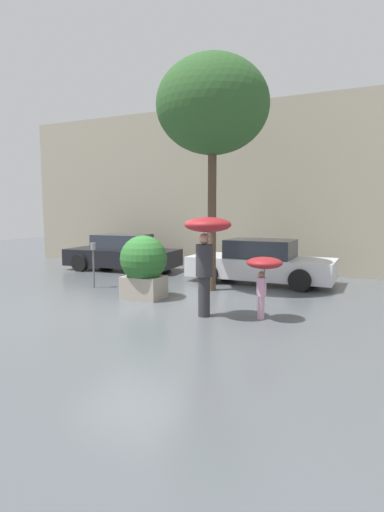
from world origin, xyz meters
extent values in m
plane|color=#51565B|center=(0.00, 0.00, 0.00)|extent=(40.00, 40.00, 0.00)
cube|color=#9E937F|center=(0.00, 6.50, 3.00)|extent=(18.00, 0.30, 6.00)
cube|color=#9E9384|center=(-0.26, 0.94, 0.28)|extent=(0.99, 0.76, 0.56)
sphere|color=#286028|center=(-0.26, 0.94, 1.00)|extent=(1.18, 1.18, 1.18)
cylinder|color=#2D2D33|center=(1.81, -0.03, 0.42)|extent=(0.25, 0.25, 0.84)
cylinder|color=#2D2D33|center=(1.81, -0.03, 1.18)|extent=(0.35, 0.35, 0.67)
sphere|color=tan|center=(1.81, -0.03, 1.63)|extent=(0.23, 0.23, 0.23)
cylinder|color=#4C4C51|center=(1.92, -0.13, 1.57)|extent=(0.02, 0.02, 0.71)
ellipsoid|color=maroon|center=(1.92, -0.13, 1.92)|extent=(0.95, 0.95, 0.30)
cylinder|color=#D199B7|center=(2.94, 0.26, 0.24)|extent=(0.14, 0.14, 0.48)
cylinder|color=#D199B7|center=(2.94, 0.26, 0.67)|extent=(0.20, 0.20, 0.38)
sphere|color=#997056|center=(2.94, 0.26, 0.92)|extent=(0.13, 0.13, 0.13)
cylinder|color=#4C4C51|center=(3.01, 0.20, 0.93)|extent=(0.02, 0.02, 0.48)
ellipsoid|color=maroon|center=(3.01, 0.20, 1.17)|extent=(0.72, 0.72, 0.23)
cube|color=silver|center=(1.84, 4.28, 0.47)|extent=(4.38, 1.77, 0.61)
cube|color=#2D333D|center=(1.84, 4.28, 1.05)|extent=(1.98, 1.48, 0.55)
cylinder|color=black|center=(0.48, 3.44, 0.31)|extent=(0.62, 0.23, 0.62)
cylinder|color=black|center=(0.50, 5.16, 0.31)|extent=(0.62, 0.23, 0.62)
cylinder|color=black|center=(3.18, 3.41, 0.31)|extent=(0.62, 0.23, 0.62)
cylinder|color=black|center=(3.20, 5.12, 0.31)|extent=(0.62, 0.23, 0.62)
cube|color=black|center=(-3.49, 4.69, 0.47)|extent=(4.24, 2.00, 0.61)
cube|color=#2D333D|center=(-3.49, 4.69, 1.05)|extent=(1.96, 1.59, 0.55)
cylinder|color=black|center=(-4.70, 3.74, 0.31)|extent=(0.63, 0.26, 0.62)
cylinder|color=black|center=(-4.83, 5.45, 0.31)|extent=(0.63, 0.26, 0.62)
cylinder|color=black|center=(-2.15, 3.93, 0.31)|extent=(0.63, 0.26, 0.62)
cylinder|color=black|center=(-2.27, 5.64, 0.31)|extent=(0.63, 0.26, 0.62)
cylinder|color=brown|center=(0.93, 2.56, 2.07)|extent=(0.23, 0.23, 4.13)
ellipsoid|color=#2D5628|center=(0.93, 2.56, 4.95)|extent=(2.99, 2.99, 2.54)
cylinder|color=#595B60|center=(-2.25, 1.47, 0.55)|extent=(0.05, 0.05, 1.09)
cylinder|color=gray|center=(-2.25, 1.47, 1.19)|extent=(0.14, 0.14, 0.20)
camera|label=1|loc=(5.00, -7.55, 2.22)|focal=28.00mm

